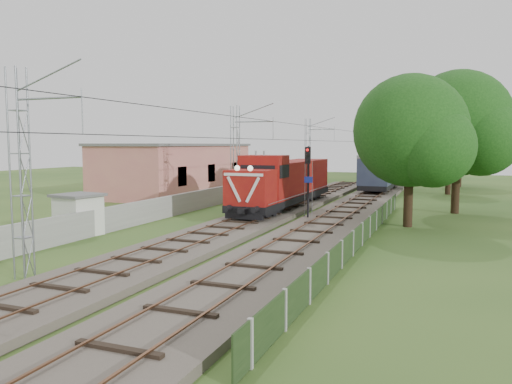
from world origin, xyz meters
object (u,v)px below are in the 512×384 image
at_px(locomotive, 285,182).
at_px(coach_rake, 410,159).
at_px(signal_post, 308,170).
at_px(relay_hut, 78,215).

bearing_deg(locomotive, coach_rake, 84.90).
bearing_deg(signal_post, relay_hut, -138.12).
bearing_deg(locomotive, relay_hut, -116.75).
bearing_deg(signal_post, locomotive, 122.91).
xyz_separation_m(coach_rake, relay_hut, (-12.40, -70.69, -1.29)).
relative_size(coach_rake, relay_hut, 34.14).
height_order(locomotive, coach_rake, locomotive).
relative_size(locomotive, signal_post, 3.36).
bearing_deg(coach_rake, signal_post, -91.60).
height_order(coach_rake, signal_post, signal_post).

